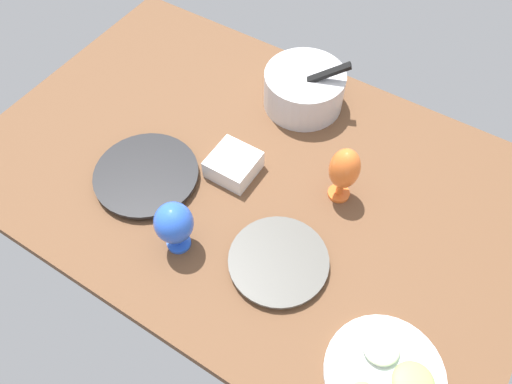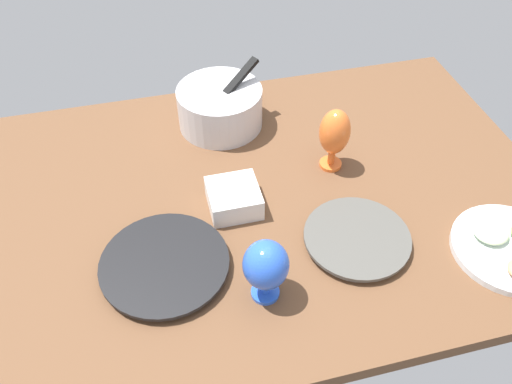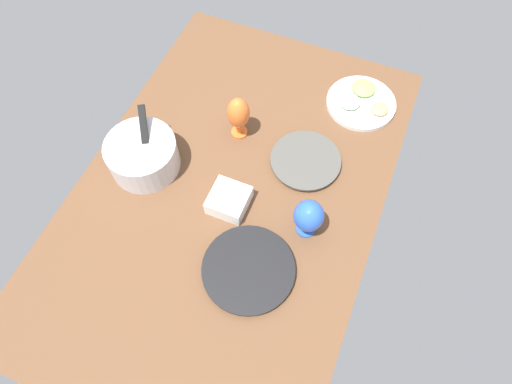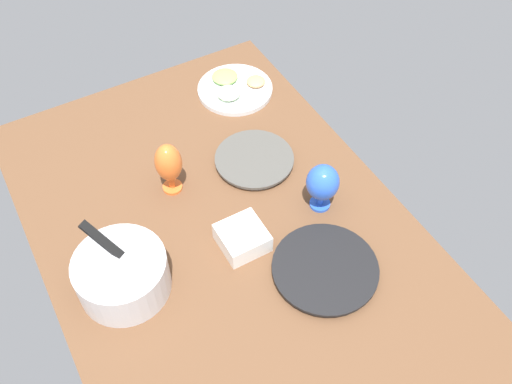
{
  "view_description": "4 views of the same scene",
  "coord_description": "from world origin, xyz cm",
  "px_view_note": "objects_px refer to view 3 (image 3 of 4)",
  "views": [
    {
      "loc": [
        46.97,
        -72.12,
        114.75
      ],
      "look_at": [
        7.22,
        -9.03,
        6.98
      ],
      "focal_mm": 34.66,
      "sensor_mm": 36.0,
      "label": 1
    },
    {
      "loc": [
        -21.59,
        -93.03,
        99.02
      ],
      "look_at": [
        0.35,
        -5.09,
        6.98
      ],
      "focal_mm": 36.73,
      "sensor_mm": 36.0,
      "label": 2
    },
    {
      "loc": [
        -66.26,
        -37.31,
        136.92
      ],
      "look_at": [
        -0.22,
        -10.28,
        6.98
      ],
      "focal_mm": 31.05,
      "sensor_mm": 36.0,
      "label": 3
    },
    {
      "loc": [
        -89.0,
        41.23,
        138.93
      ],
      "look_at": [
        5.39,
        -12.38,
        6.98
      ],
      "focal_mm": 40.38,
      "sensor_mm": 36.0,
      "label": 4
    }
  ],
  "objects_px": {
    "dinner_plate_right": "(305,161)",
    "mixing_bowl": "(143,154)",
    "dinner_plate_left": "(248,270)",
    "hurricane_glass_orange": "(238,114)",
    "square_bowl_white": "(229,200)",
    "fruit_platter": "(361,101)",
    "hurricane_glass_blue": "(309,216)"
  },
  "relations": [
    {
      "from": "mixing_bowl",
      "to": "hurricane_glass_orange",
      "type": "bearing_deg",
      "value": -44.83
    },
    {
      "from": "dinner_plate_left",
      "to": "fruit_platter",
      "type": "xyz_separation_m",
      "value": [
        0.8,
        -0.14,
        0.0
      ]
    },
    {
      "from": "dinner_plate_left",
      "to": "square_bowl_white",
      "type": "height_order",
      "value": "square_bowl_white"
    },
    {
      "from": "dinner_plate_right",
      "to": "fruit_platter",
      "type": "height_order",
      "value": "fruit_platter"
    },
    {
      "from": "dinner_plate_left",
      "to": "mixing_bowl",
      "type": "relative_size",
      "value": 1.18
    },
    {
      "from": "fruit_platter",
      "to": "hurricane_glass_blue",
      "type": "bearing_deg",
      "value": 177.81
    },
    {
      "from": "hurricane_glass_orange",
      "to": "square_bowl_white",
      "type": "relative_size",
      "value": 1.45
    },
    {
      "from": "dinner_plate_right",
      "to": "hurricane_glass_blue",
      "type": "distance_m",
      "value": 0.28
    },
    {
      "from": "dinner_plate_left",
      "to": "hurricane_glass_orange",
      "type": "height_order",
      "value": "hurricane_glass_orange"
    },
    {
      "from": "mixing_bowl",
      "to": "hurricane_glass_blue",
      "type": "height_order",
      "value": "mixing_bowl"
    },
    {
      "from": "dinner_plate_right",
      "to": "mixing_bowl",
      "type": "height_order",
      "value": "mixing_bowl"
    },
    {
      "from": "fruit_platter",
      "to": "hurricane_glass_orange",
      "type": "relative_size",
      "value": 1.45
    },
    {
      "from": "hurricane_glass_orange",
      "to": "hurricane_glass_blue",
      "type": "xyz_separation_m",
      "value": [
        -0.28,
        -0.37,
        -0.01
      ]
    },
    {
      "from": "hurricane_glass_orange",
      "to": "square_bowl_white",
      "type": "distance_m",
      "value": 0.32
    },
    {
      "from": "fruit_platter",
      "to": "hurricane_glass_blue",
      "type": "xyz_separation_m",
      "value": [
        -0.6,
        0.02,
        0.09
      ]
    },
    {
      "from": "mixing_bowl",
      "to": "fruit_platter",
      "type": "xyz_separation_m",
      "value": [
        0.57,
        -0.65,
        -0.05
      ]
    },
    {
      "from": "mixing_bowl",
      "to": "hurricane_glass_orange",
      "type": "distance_m",
      "value": 0.37
    },
    {
      "from": "dinner_plate_left",
      "to": "square_bowl_white",
      "type": "distance_m",
      "value": 0.25
    },
    {
      "from": "dinner_plate_right",
      "to": "hurricane_glass_orange",
      "type": "relative_size",
      "value": 1.38
    },
    {
      "from": "mixing_bowl",
      "to": "square_bowl_white",
      "type": "xyz_separation_m",
      "value": [
        -0.04,
        -0.35,
        -0.03
      ]
    },
    {
      "from": "hurricane_glass_orange",
      "to": "square_bowl_white",
      "type": "height_order",
      "value": "hurricane_glass_orange"
    },
    {
      "from": "dinner_plate_left",
      "to": "fruit_platter",
      "type": "relative_size",
      "value": 1.1
    },
    {
      "from": "fruit_platter",
      "to": "square_bowl_white",
      "type": "relative_size",
      "value": 2.11
    },
    {
      "from": "dinner_plate_left",
      "to": "dinner_plate_right",
      "type": "relative_size",
      "value": 1.16
    },
    {
      "from": "dinner_plate_left",
      "to": "dinner_plate_right",
      "type": "bearing_deg",
      "value": -4.11
    },
    {
      "from": "mixing_bowl",
      "to": "fruit_platter",
      "type": "bearing_deg",
      "value": -48.51
    },
    {
      "from": "dinner_plate_right",
      "to": "hurricane_glass_orange",
      "type": "height_order",
      "value": "hurricane_glass_orange"
    },
    {
      "from": "mixing_bowl",
      "to": "square_bowl_white",
      "type": "distance_m",
      "value": 0.35
    },
    {
      "from": "dinner_plate_left",
      "to": "square_bowl_white",
      "type": "relative_size",
      "value": 2.33
    },
    {
      "from": "hurricane_glass_blue",
      "to": "fruit_platter",
      "type": "bearing_deg",
      "value": -2.19
    },
    {
      "from": "mixing_bowl",
      "to": "dinner_plate_right",
      "type": "bearing_deg",
      "value": -67.0
    },
    {
      "from": "square_bowl_white",
      "to": "fruit_platter",
      "type": "bearing_deg",
      "value": -26.24
    }
  ]
}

